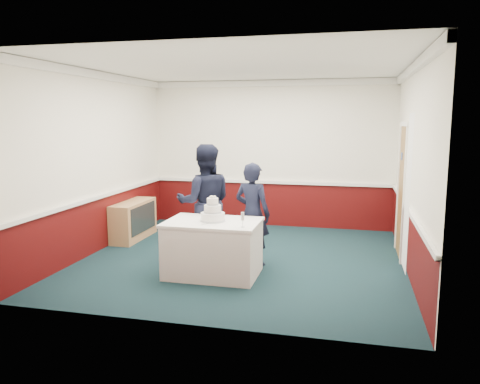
% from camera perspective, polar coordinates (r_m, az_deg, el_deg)
% --- Properties ---
extents(ground, '(5.00, 5.00, 0.00)m').
position_cam_1_polar(ground, '(7.56, 0.31, -8.15)').
color(ground, '#132B30').
rests_on(ground, ground).
extents(room_shell, '(5.00, 5.00, 3.00)m').
position_cam_1_polar(room_shell, '(7.82, 1.92, 7.04)').
color(room_shell, white).
rests_on(room_shell, ground).
extents(sideboard, '(0.41, 1.20, 0.70)m').
position_cam_1_polar(sideboard, '(8.96, -12.85, -3.37)').
color(sideboard, tan).
rests_on(sideboard, ground).
extents(cake_table, '(1.32, 0.92, 0.79)m').
position_cam_1_polar(cake_table, '(6.72, -3.31, -6.80)').
color(cake_table, white).
rests_on(cake_table, ground).
extents(wedding_cake, '(0.35, 0.35, 0.36)m').
position_cam_1_polar(wedding_cake, '(6.60, -3.35, -2.62)').
color(wedding_cake, white).
rests_on(wedding_cake, cake_table).
extents(cake_knife, '(0.11, 0.21, 0.00)m').
position_cam_1_polar(cake_knife, '(6.45, -4.11, -3.89)').
color(cake_knife, silver).
rests_on(cake_knife, cake_table).
extents(champagne_flute, '(0.05, 0.05, 0.21)m').
position_cam_1_polar(champagne_flute, '(6.21, 0.32, -3.09)').
color(champagne_flute, silver).
rests_on(champagne_flute, cake_table).
extents(person_man, '(1.07, 0.95, 1.83)m').
position_cam_1_polar(person_man, '(7.38, -4.32, -1.28)').
color(person_man, black).
rests_on(person_man, ground).
extents(person_woman, '(0.66, 0.52, 1.58)m').
position_cam_1_polar(person_woman, '(7.11, 1.52, -2.70)').
color(person_woman, black).
rests_on(person_woman, ground).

